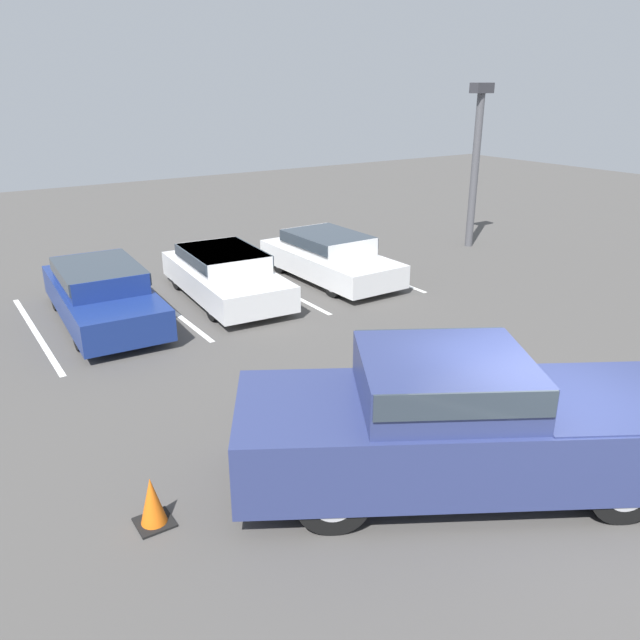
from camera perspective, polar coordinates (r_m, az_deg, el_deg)
The scene contains 11 objects.
ground_plane at distance 9.06m, azimuth 19.10°, elevation -14.00°, with size 60.00×60.00×0.00m, color #4C4947.
stall_stripe_a at distance 14.68m, azimuth -24.54°, elevation -1.05°, with size 0.12×5.14×0.01m, color white.
stall_stripe_b at distance 15.31m, azimuth -13.74°, elevation 1.16°, with size 0.12×5.14×0.01m, color white.
stall_stripe_c at distance 16.45m, azimuth -4.11°, elevation 3.09°, with size 0.12×5.14×0.01m, color white.
stall_stripe_d at distance 18.01m, azimuth 4.10°, elevation 4.66°, with size 0.12×5.14×0.01m, color white.
pickup_truck at distance 8.36m, azimuth 13.08°, elevation -8.97°, with size 6.10×4.74×1.83m.
parked_sedan_a at distance 14.62m, azimuth -19.33°, elevation 2.45°, with size 2.04×4.82×1.28m.
parked_sedan_b at distance 15.52m, azimuth -8.73°, elevation 4.30°, with size 2.14×4.65×1.21m.
parked_sedan_c at distance 16.90m, azimuth 0.82°, elevation 5.95°, with size 1.84×4.50×1.24m.
light_post at distance 20.70m, azimuth 14.09°, elevation 14.46°, with size 0.70×0.36×5.02m.
traffic_cone at distance 8.03m, azimuth -15.09°, elevation -15.84°, with size 0.43×0.43×0.65m.
Camera 1 is at (-6.24, -4.24, 5.00)m, focal length 35.00 mm.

